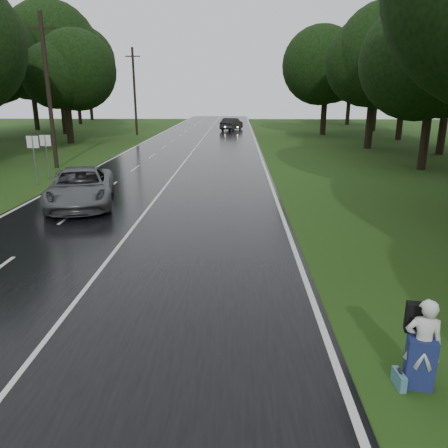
% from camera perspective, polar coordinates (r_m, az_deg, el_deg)
% --- Properties ---
extents(ground, '(160.00, 160.00, 0.00)m').
position_cam_1_polar(ground, '(11.15, -19.37, -10.48)').
color(ground, '#244414').
rests_on(ground, ground).
extents(road, '(12.00, 140.00, 0.04)m').
position_cam_1_polar(road, '(29.87, -5.84, 7.20)').
color(road, black).
rests_on(road, ground).
extents(lane_center, '(0.12, 140.00, 0.01)m').
position_cam_1_polar(lane_center, '(29.87, -5.85, 7.24)').
color(lane_center, silver).
rests_on(lane_center, road).
extents(grey_car, '(4.13, 6.44, 1.65)m').
position_cam_1_polar(grey_car, '(20.72, -18.21, 4.60)').
color(grey_car, '#535758').
rests_on(grey_car, road).
extents(far_car, '(3.18, 5.30, 1.65)m').
position_cam_1_polar(far_car, '(61.33, 1.00, 12.93)').
color(far_car, black).
rests_on(far_car, road).
extents(hitchhiker, '(0.68, 0.63, 1.67)m').
position_cam_1_polar(hitchhiker, '(8.42, 24.42, -14.39)').
color(hitchhiker, silver).
rests_on(hitchhiker, ground).
extents(suitcase, '(0.15, 0.41, 0.29)m').
position_cam_1_polar(suitcase, '(8.61, 21.87, -18.31)').
color(suitcase, teal).
rests_on(suitcase, ground).
extents(utility_pole_mid, '(1.80, 0.28, 9.84)m').
position_cam_1_polar(utility_pole_mid, '(32.36, -20.99, 6.88)').
color(utility_pole_mid, black).
rests_on(utility_pole_mid, ground).
extents(utility_pole_far, '(1.80, 0.28, 10.08)m').
position_cam_1_polar(utility_pole_far, '(55.94, -11.29, 11.36)').
color(utility_pole_far, black).
rests_on(utility_pole_far, ground).
extents(road_sign_a, '(0.65, 0.10, 2.71)m').
position_cam_1_polar(road_sign_a, '(26.54, -23.13, 4.69)').
color(road_sign_a, white).
rests_on(road_sign_a, ground).
extents(road_sign_b, '(0.63, 0.10, 2.61)m').
position_cam_1_polar(road_sign_b, '(27.97, -21.80, 5.40)').
color(road_sign_b, white).
rests_on(road_sign_b, ground).
extents(tree_left_e, '(7.94, 7.94, 12.40)m').
position_cam_1_polar(tree_left_e, '(48.10, -19.33, 9.93)').
color(tree_left_e, black).
rests_on(tree_left_e, ground).
extents(tree_left_f, '(11.12, 11.12, 17.37)m').
position_cam_1_polar(tree_left_f, '(59.40, -20.00, 10.99)').
color(tree_left_f, black).
rests_on(tree_left_f, ground).
extents(tree_right_d, '(7.80, 7.80, 12.18)m').
position_cam_1_polar(tree_right_d, '(32.38, 24.31, 6.51)').
color(tree_right_d, black).
rests_on(tree_right_d, ground).
extents(tree_right_e, '(8.86, 8.86, 13.85)m').
position_cam_1_polar(tree_right_e, '(43.34, 18.22, 9.38)').
color(tree_right_e, black).
rests_on(tree_right_e, ground).
extents(tree_right_f, '(8.89, 8.89, 13.90)m').
position_cam_1_polar(tree_right_f, '(56.39, 12.73, 11.32)').
color(tree_right_f, black).
rests_on(tree_right_f, ground).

